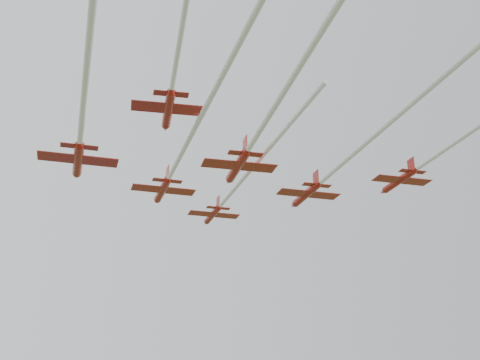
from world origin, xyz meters
name	(u,v)px	position (x,y,z in m)	size (l,w,h in m)	color
jet_lead	(232,191)	(-2.99, 7.77, 61.67)	(11.48, 52.36, 2.59)	#AF1D16
jet_row2_left	(188,141)	(-16.34, -8.83, 60.59)	(13.86, 67.28, 2.75)	#AF1D16
jet_row2_right	(352,155)	(5.77, -11.06, 61.95)	(14.55, 64.40, 2.91)	#AF1D16
jet_row3_left	(83,108)	(-29.85, -14.89, 59.20)	(13.29, 59.05, 2.86)	#AF1D16
jet_row3_mid	(271,113)	(-10.81, -19.58, 60.57)	(16.78, 62.88, 2.93)	#AF1D16
jet_row3_right	(467,134)	(10.32, -26.41, 59.34)	(13.17, 56.86, 2.35)	#AF1D16
jet_row4_left	(182,26)	(-24.49, -29.42, 61.40)	(17.67, 58.14, 2.44)	#AF1D16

